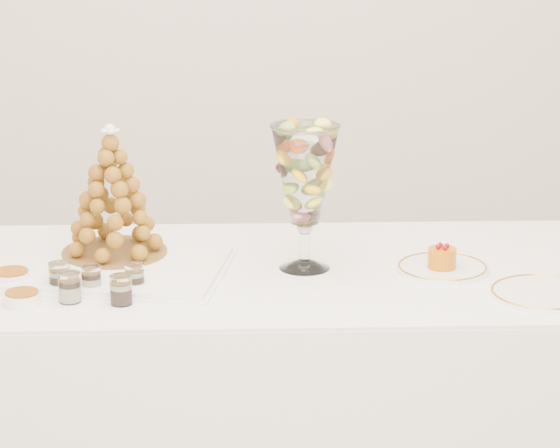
{
  "coord_description": "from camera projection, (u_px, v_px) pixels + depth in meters",
  "views": [
    {
      "loc": [
        -0.1,
        -2.95,
        1.94
      ],
      "look_at": [
        0.05,
        0.22,
        0.96
      ],
      "focal_mm": 85.0,
      "sensor_mm": 36.0,
      "label": 1
    }
  ],
  "objects": [
    {
      "name": "verrine_b",
      "position": [
        91.0,
        279.0,
        3.32
      ],
      "size": [
        0.05,
        0.05,
        0.07
      ],
      "primitive_type": "cylinder",
      "rotation": [
        0.0,
        0.0,
        -0.07
      ],
      "color": "white",
      "rests_on": "buffet_table"
    },
    {
      "name": "croquembouche",
      "position": [
        112.0,
        191.0,
        3.52
      ],
      "size": [
        0.29,
        0.29,
        0.35
      ],
      "rotation": [
        0.0,
        0.0,
        -0.24
      ],
      "color": "brown",
      "rests_on": "lace_tray"
    },
    {
      "name": "verrine_a",
      "position": [
        60.0,
        276.0,
        3.33
      ],
      "size": [
        0.06,
        0.06,
        0.07
      ],
      "primitive_type": "cylinder",
      "rotation": [
        0.0,
        0.0,
        0.18
      ],
      "color": "white",
      "rests_on": "buffet_table"
    },
    {
      "name": "ramekin_back",
      "position": [
        11.0,
        278.0,
        3.38
      ],
      "size": [
        0.1,
        0.1,
        0.03
      ],
      "primitive_type": "cylinder",
      "color": "white",
      "rests_on": "buffet_table"
    },
    {
      "name": "verrine_c",
      "position": [
        135.0,
        277.0,
        3.34
      ],
      "size": [
        0.05,
        0.05,
        0.07
      ],
      "primitive_type": "cylinder",
      "rotation": [
        0.0,
        0.0,
        -0.04
      ],
      "color": "white",
      "rests_on": "buffet_table"
    },
    {
      "name": "mousse_cake",
      "position": [
        442.0,
        258.0,
        3.47
      ],
      "size": [
        0.08,
        0.08,
        0.07
      ],
      "color": "#C26309",
      "rests_on": "cake_plate"
    },
    {
      "name": "verrine_d",
      "position": [
        70.0,
        287.0,
        3.25
      ],
      "size": [
        0.07,
        0.07,
        0.07
      ],
      "primitive_type": "cylinder",
      "rotation": [
        0.0,
        0.0,
        0.2
      ],
      "color": "white",
      "rests_on": "buffet_table"
    },
    {
      "name": "cake_plate",
      "position": [
        442.0,
        268.0,
        3.48
      ],
      "size": [
        0.24,
        0.24,
        0.01
      ],
      "primitive_type": "cylinder",
      "color": "white",
      "rests_on": "buffet_table"
    },
    {
      "name": "spare_plate",
      "position": [
        543.0,
        294.0,
        3.3
      ],
      "size": [
        0.27,
        0.27,
        0.01
      ],
      "primitive_type": "cylinder",
      "color": "white",
      "rests_on": "buffet_table"
    },
    {
      "name": "buffet_table",
      "position": [
        242.0,
        408.0,
        3.6
      ],
      "size": [
        2.11,
        0.87,
        0.8
      ],
      "rotation": [
        0.0,
        0.0,
        -0.02
      ],
      "color": "white",
      "rests_on": "ground"
    },
    {
      "name": "ramekin_front",
      "position": [
        22.0,
        299.0,
        3.24
      ],
      "size": [
        0.09,
        0.09,
        0.03
      ],
      "primitive_type": "cylinder",
      "color": "white",
      "rests_on": "buffet_table"
    },
    {
      "name": "lace_tray",
      "position": [
        115.0,
        268.0,
        3.47
      ],
      "size": [
        0.63,
        0.52,
        0.02
      ],
      "primitive_type": "cube",
      "rotation": [
        0.0,
        0.0,
        -0.2
      ],
      "color": "white",
      "rests_on": "buffet_table"
    },
    {
      "name": "macaron_vase",
      "position": [
        305.0,
        177.0,
        3.43
      ],
      "size": [
        0.18,
        0.18,
        0.38
      ],
      "color": "white",
      "rests_on": "buffet_table"
    },
    {
      "name": "verrine_e",
      "position": [
        121.0,
        290.0,
        3.23
      ],
      "size": [
        0.06,
        0.06,
        0.07
      ],
      "primitive_type": "cylinder",
      "rotation": [
        0.0,
        0.0,
        -0.15
      ],
      "color": "white",
      "rests_on": "buffet_table"
    }
  ]
}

